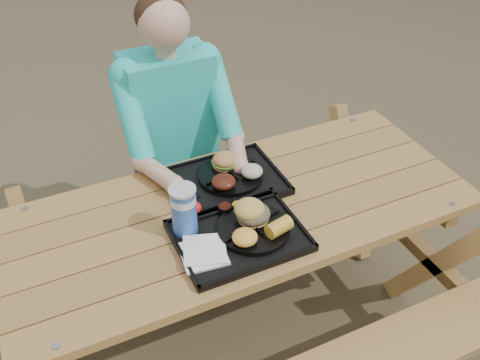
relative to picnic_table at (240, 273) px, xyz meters
name	(u,v)px	position (x,y,z in m)	size (l,w,h in m)	color
ground	(240,326)	(0.00, 0.00, -0.38)	(60.00, 60.00, 0.00)	#999999
picnic_table	(240,273)	(0.00, 0.00, 0.00)	(1.80, 1.49, 0.75)	#999999
tray_near	(239,236)	(-0.08, -0.15, 0.39)	(0.45, 0.35, 0.02)	black
tray_far	(225,182)	(0.00, 0.15, 0.39)	(0.45, 0.35, 0.02)	black
plate_near	(253,229)	(-0.02, -0.16, 0.41)	(0.26, 0.26, 0.02)	black
plate_far	(231,175)	(0.03, 0.16, 0.41)	(0.26, 0.26, 0.02)	black
napkin_stack	(203,253)	(-0.23, -0.19, 0.40)	(0.15, 0.15, 0.02)	white
soda_cup	(184,211)	(-0.24, -0.05, 0.49)	(0.09, 0.09, 0.18)	#154AA3
condiment_bbq	(225,209)	(-0.07, -0.03, 0.41)	(0.05, 0.05, 0.03)	black
condiment_mustard	(237,207)	(-0.03, -0.03, 0.41)	(0.05, 0.05, 0.03)	yellow
sandwich	(253,206)	(-0.01, -0.12, 0.48)	(0.12, 0.12, 0.12)	gold
mac_cheese	(245,237)	(-0.08, -0.22, 0.44)	(0.09, 0.09, 0.04)	yellow
corn_cob	(279,227)	(0.05, -0.22, 0.44)	(0.09, 0.09, 0.05)	gold
cutlery_far	(185,188)	(-0.16, 0.17, 0.40)	(0.03, 0.16, 0.01)	black
burger	(225,157)	(0.03, 0.21, 0.46)	(0.10, 0.10, 0.09)	#CB8147
baked_beans	(223,182)	(-0.03, 0.10, 0.44)	(0.10, 0.10, 0.04)	#4B1B0F
potato_salad	(252,171)	(0.10, 0.11, 0.44)	(0.09, 0.09, 0.05)	beige
diner	(175,152)	(-0.06, 0.60, 0.27)	(0.48, 0.84, 1.28)	teal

